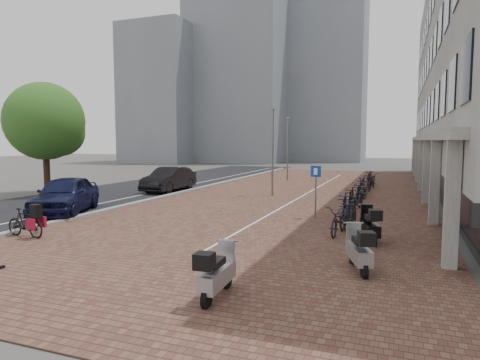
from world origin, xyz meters
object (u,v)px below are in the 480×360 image
Objects in this scene: scooter_front at (359,249)px; car_dark at (169,179)px; scooter_mid at (370,224)px; scooter_back at (217,272)px; car_navy at (65,195)px; hero_bike at (25,222)px; parking_sign at (316,184)px.

car_dark is at bearing 116.11° from scooter_front.
scooter_mid is 1.04× the size of scooter_back.
scooter_back is at bearing -128.52° from scooter_mid.
car_navy is 2.92× the size of hero_bike.
car_dark is at bearing 127.62° from scooter_mid.
scooter_front is 3.27m from scooter_mid.
scooter_back is at bearing -72.21° from parking_sign.
scooter_front is 7.32m from parking_sign.
car_dark is 19.26m from scooter_back.
car_navy is 4.87m from hero_bike.
car_navy is 13.85m from scooter_front.
scooter_front is at bearing -106.41° from scooter_mid.
scooter_back is (10.56, -16.11, -0.21)m from car_dark.
scooter_mid is 0.78× the size of parking_sign.
car_navy reaches higher than hero_bike.
scooter_mid is (10.99, 3.41, 0.07)m from hero_bike.
car_dark is 2.72× the size of scooter_mid.
car_navy is 2.98× the size of scooter_back.
hero_bike is at bearing -121.79° from parking_sign.
car_dark reaches higher than scooter_mid.
hero_bike is 1.02× the size of scooter_back.
parking_sign reaches higher than scooter_back.
scooter_mid reaches higher than scooter_back.
scooter_front is at bearing 45.62° from scooter_back.
scooter_front is at bearing -41.36° from car_navy.
scooter_front is at bearing -45.51° from car_dark.
car_dark is 2.84× the size of scooter_back.
hero_bike is 0.76× the size of parking_sign.
car_navy is 2.22× the size of parking_sign.
scooter_mid is (0.05, 3.27, 0.01)m from scooter_front.
hero_bike is (2.21, -13.33, -0.26)m from car_dark.
parking_sign reaches higher than car_navy.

